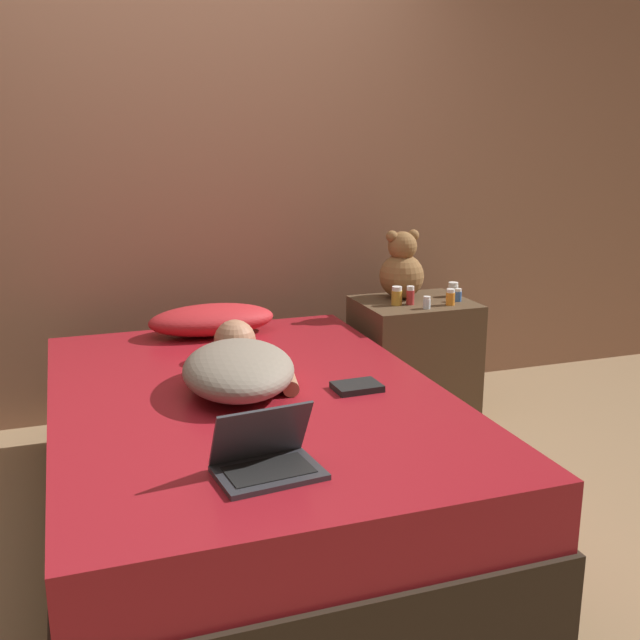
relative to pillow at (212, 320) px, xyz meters
name	(u,v)px	position (x,y,z in m)	size (l,w,h in m)	color
ground_plane	(252,521)	(-0.03, -0.83, -0.60)	(12.00, 12.00, 0.00)	#937551
wall_back	(182,162)	(-0.03, 0.47, 0.70)	(8.00, 0.06, 2.60)	#996B51
bed	(250,458)	(-0.03, -0.83, -0.34)	(1.43, 2.05, 0.53)	#2D2319
nightstand	(413,360)	(1.02, -0.06, -0.29)	(0.56, 0.47, 0.62)	brown
pillow	(212,320)	(0.00, 0.00, 0.00)	(0.59, 0.30, 0.14)	red
person_lying	(239,366)	(-0.05, -0.76, 0.01)	(0.51, 0.78, 0.17)	gray
laptop	(266,458)	(-0.14, -1.49, -0.02)	(0.31, 0.24, 0.20)	#333338
teddy_bear	(402,269)	(0.99, 0.03, 0.18)	(0.23, 0.23, 0.35)	brown
bottle_white	(453,290)	(1.25, -0.03, 0.06)	(0.05, 0.05, 0.07)	white
bottle_red	(410,296)	(0.97, -0.12, 0.07)	(0.04, 0.04, 0.09)	#B72D2D
bottle_clear	(427,303)	(1.00, -0.23, 0.06)	(0.04, 0.04, 0.06)	silver
bottle_amber	(397,296)	(0.90, -0.11, 0.07)	(0.05, 0.05, 0.09)	gold
bottle_blue	(458,295)	(1.22, -0.14, 0.06)	(0.03, 0.03, 0.06)	#3866B2
bottle_orange	(450,297)	(1.15, -0.20, 0.06)	(0.04, 0.04, 0.08)	orange
book	(357,387)	(0.35, -0.94, -0.06)	(0.18, 0.13, 0.02)	black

